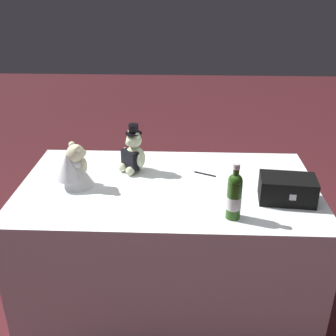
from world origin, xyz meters
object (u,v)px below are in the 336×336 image
object	(u,v)px
teddy_bear_groom	(133,154)
champagne_bottle	(234,195)
gift_case_black	(287,189)
signing_pen	(204,174)
teddy_bear_bride	(75,168)

from	to	relation	value
teddy_bear_groom	champagne_bottle	bearing A→B (deg)	-42.90
teddy_bear_groom	gift_case_black	world-z (taller)	teddy_bear_groom
champagne_bottle	signing_pen	bearing A→B (deg)	104.37
signing_pen	gift_case_black	xyz separation A→B (m)	(0.39, -0.27, 0.06)
champagne_bottle	signing_pen	xyz separation A→B (m)	(-0.11, 0.44, -0.11)
teddy_bear_groom	teddy_bear_bride	bearing A→B (deg)	-144.56
teddy_bear_bride	signing_pen	world-z (taller)	teddy_bear_bride
teddy_bear_bride	gift_case_black	bearing A→B (deg)	-5.70
gift_case_black	teddy_bear_bride	bearing A→B (deg)	174.30
teddy_bear_groom	signing_pen	world-z (taller)	teddy_bear_groom
signing_pen	gift_case_black	distance (m)	0.48
teddy_bear_bride	gift_case_black	distance (m)	1.08
champagne_bottle	signing_pen	distance (m)	0.47
teddy_bear_groom	teddy_bear_bride	world-z (taller)	teddy_bear_groom
teddy_bear_bride	signing_pen	xyz separation A→B (m)	(0.68, 0.16, -0.10)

